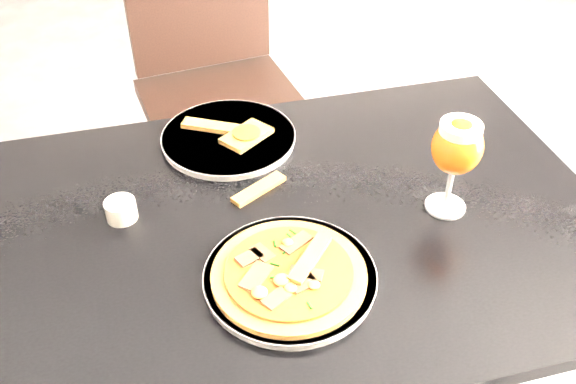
{
  "coord_description": "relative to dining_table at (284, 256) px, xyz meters",
  "views": [
    {
      "loc": [
        -0.07,
        -1.01,
        1.54
      ],
      "look_at": [
        0.01,
        -0.16,
        0.83
      ],
      "focal_mm": 40.0,
      "sensor_mm": 36.0,
      "label": 1
    }
  ],
  "objects": [
    {
      "name": "dining_table",
      "position": [
        0.0,
        0.0,
        0.0
      ],
      "size": [
        1.31,
        0.98,
        0.75
      ],
      "rotation": [
        0.0,
        0.0,
        0.16
      ],
      "color": "black",
      "rests_on": "ground"
    },
    {
      "name": "chair_far",
      "position": [
        -0.13,
        0.89,
        -0.11
      ],
      "size": [
        0.57,
        0.57,
        1.0
      ],
      "rotation": [
        0.0,
        0.0,
        0.28
      ],
      "color": "black",
      "rests_on": "ground"
    },
    {
      "name": "plate_main",
      "position": [
        -0.0,
        -0.15,
        0.1
      ],
      "size": [
        0.38,
        0.38,
        0.02
      ],
      "primitive_type": "cylinder",
      "rotation": [
        0.0,
        0.0,
        0.51
      ],
      "color": "silver",
      "rests_on": "dining_table"
    },
    {
      "name": "pizza",
      "position": [
        -0.01,
        -0.15,
        0.11
      ],
      "size": [
        0.25,
        0.25,
        0.03
      ],
      "rotation": [
        0.0,
        0.0,
        0.69
      ],
      "color": "olive",
      "rests_on": "plate_main"
    },
    {
      "name": "plate_second",
      "position": [
        -0.09,
        0.27,
        0.1
      ],
      "size": [
        0.31,
        0.31,
        0.02
      ],
      "primitive_type": "cylinder",
      "rotation": [
        0.0,
        0.0,
        0.1
      ],
      "color": "silver",
      "rests_on": "dining_table"
    },
    {
      "name": "crust_scraps",
      "position": [
        -0.08,
        0.27,
        0.11
      ],
      "size": [
        0.2,
        0.14,
        0.01
      ],
      "rotation": [
        0.0,
        0.0,
        0.08
      ],
      "color": "olive",
      "rests_on": "plate_second"
    },
    {
      "name": "loose_crust",
      "position": [
        -0.04,
        0.09,
        0.09
      ],
      "size": [
        0.11,
        0.1,
        0.01
      ],
      "primitive_type": "cube",
      "rotation": [
        0.0,
        0.0,
        0.68
      ],
      "color": "olive",
      "rests_on": "dining_table"
    },
    {
      "name": "sauce_cup",
      "position": [
        -0.29,
        0.04,
        0.11
      ],
      "size": [
        0.06,
        0.06,
        0.04
      ],
      "color": "silver",
      "rests_on": "dining_table"
    },
    {
      "name": "beer_glass",
      "position": [
        0.3,
        0.01,
        0.23
      ],
      "size": [
        0.09,
        0.09,
        0.19
      ],
      "color": "silver",
      "rests_on": "dining_table"
    }
  ]
}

